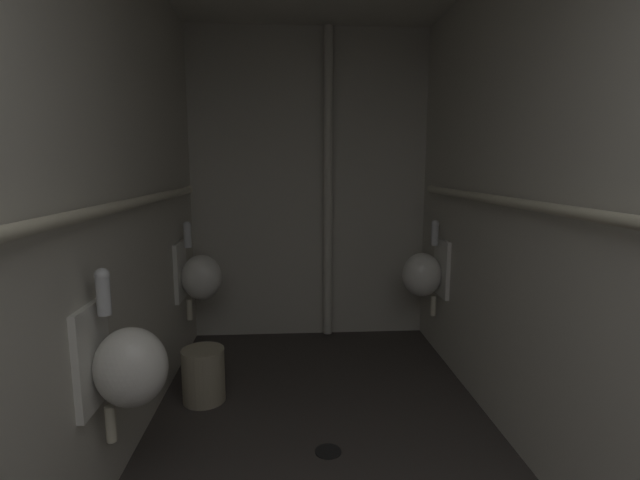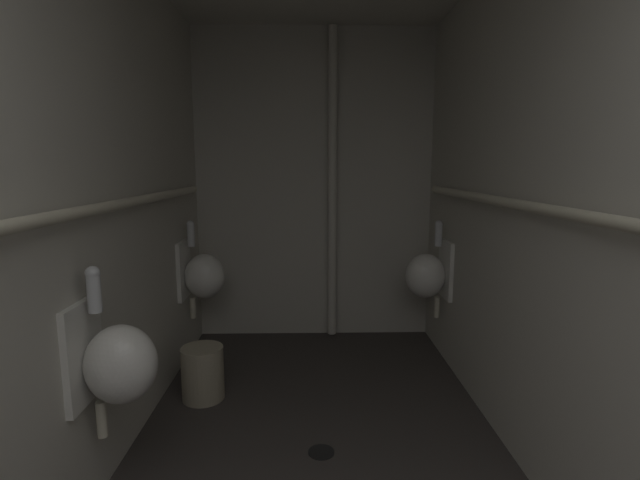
% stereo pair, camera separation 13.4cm
% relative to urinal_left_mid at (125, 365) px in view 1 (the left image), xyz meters
% --- Properties ---
extents(wall_left, '(0.06, 4.39, 2.64)m').
position_rel_urinal_left_mid_xyz_m(wall_left, '(-0.18, 0.01, 0.64)').
color(wall_left, beige).
rests_on(wall_left, ground).
extents(wall_right, '(0.06, 4.39, 2.64)m').
position_rel_urinal_left_mid_xyz_m(wall_right, '(1.91, 0.01, 0.64)').
color(wall_right, beige).
rests_on(wall_right, ground).
extents(wall_back, '(2.14, 0.06, 2.64)m').
position_rel_urinal_left_mid_xyz_m(wall_back, '(0.86, 2.18, 0.64)').
color(wall_back, beige).
rests_on(wall_back, ground).
extents(urinal_left_mid, '(0.32, 0.30, 0.76)m').
position_rel_urinal_left_mid_xyz_m(urinal_left_mid, '(0.00, 0.00, 0.00)').
color(urinal_left_mid, silver).
extents(urinal_left_far, '(0.32, 0.30, 0.76)m').
position_rel_urinal_left_mid_xyz_m(urinal_left_far, '(0.00, 1.59, 0.00)').
color(urinal_left_far, silver).
extents(urinal_right_mid, '(0.32, 0.30, 0.76)m').
position_rel_urinal_left_mid_xyz_m(urinal_right_mid, '(1.73, 1.56, 0.00)').
color(urinal_right_mid, silver).
extents(supply_pipe_left, '(0.06, 3.66, 0.06)m').
position_rel_urinal_left_mid_xyz_m(supply_pipe_left, '(-0.09, -0.01, 0.64)').
color(supply_pipe_left, beige).
extents(supply_pipe_right, '(0.06, 3.57, 0.06)m').
position_rel_urinal_left_mid_xyz_m(supply_pipe_right, '(1.82, 0.01, 0.64)').
color(supply_pipe_right, beige).
extents(standpipe_back_wall, '(0.07, 0.07, 2.59)m').
position_rel_urinal_left_mid_xyz_m(standpipe_back_wall, '(1.02, 2.07, 0.64)').
color(standpipe_back_wall, beige).
rests_on(standpipe_back_wall, ground).
extents(floor_drain, '(0.14, 0.14, 0.01)m').
position_rel_urinal_left_mid_xyz_m(floor_drain, '(0.88, 0.37, -0.67)').
color(floor_drain, black).
rests_on(floor_drain, ground).
extents(waste_bin, '(0.27, 0.27, 0.35)m').
position_rel_urinal_left_mid_xyz_m(waste_bin, '(0.13, 0.97, -0.51)').
color(waste_bin, '#9E937A').
rests_on(waste_bin, ground).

